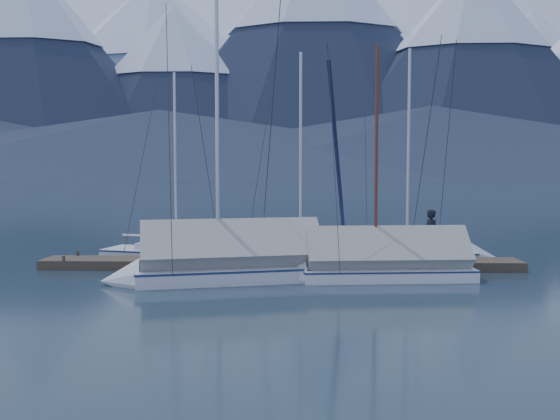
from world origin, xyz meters
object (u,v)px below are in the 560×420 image
Objects in this scene: sailboat_open_mid at (312,258)px; sailboat_open_right at (419,256)px; sailboat_covered_near at (371,266)px; person at (432,234)px; sailboat_covered_far at (214,266)px; sailboat_open_left at (186,256)px.

sailboat_open_right is (4.41, 0.47, 0.00)m from sailboat_open_mid.
sailboat_covered_near is 3.55m from person.
sailboat_open_mid is at bearing 117.32° from sailboat_covered_near.
sailboat_covered_near is 5.33m from sailboat_covered_far.
person is at bearing 41.98° from sailboat_covered_near.
sailboat_open_left is at bearing -179.22° from sailboat_open_right.
sailboat_open_mid is 0.98× the size of sailboat_open_right.
sailboat_open_right is at bearing -18.25° from person.
sailboat_covered_near reaches higher than sailboat_open_left.
sailboat_covered_far reaches higher than sailboat_open_right.
sailboat_open_left is 0.97× the size of sailboat_covered_near.
sailboat_open_mid is 4.19m from sailboat_covered_near.
sailboat_open_mid is 4.90× the size of person.
person is at bearing -10.33° from sailboat_open_left.
sailboat_open_left is at bearing 176.19° from sailboat_open_mid.
sailboat_open_mid is at bearing 52.07° from person.
sailboat_covered_far is (-5.30, -0.52, 0.07)m from sailboat_covered_near.
sailboat_open_right is (9.58, 0.13, 0.02)m from sailboat_open_left.
sailboat_open_right reaches higher than person.
sailboat_open_left is 0.81× the size of sailboat_covered_far.
sailboat_open_mid reaches higher than sailboat_covered_near.
sailboat_covered_near is 0.84× the size of sailboat_covered_far.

